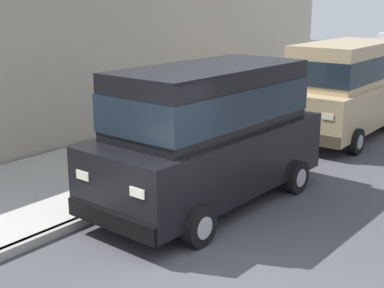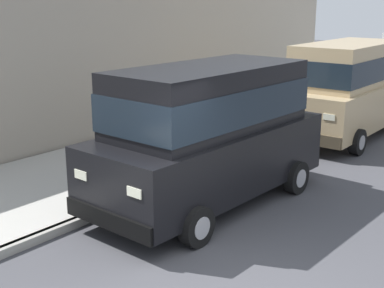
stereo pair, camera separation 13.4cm
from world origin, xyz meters
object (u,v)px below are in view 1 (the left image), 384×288
object	(u,v)px
car_tan_van	(345,85)
dog_grey	(171,145)
car_black_van	(210,129)
fire_hydrant	(246,129)

from	to	relation	value
car_tan_van	dog_grey	distance (m)	5.28
dog_grey	car_tan_van	bearing A→B (deg)	66.79
car_black_van	dog_grey	world-z (taller)	car_black_van
car_black_van	dog_grey	size ratio (longest dim) A/B	8.42
car_tan_van	fire_hydrant	xyz separation A→B (m)	(-1.45, -2.59, -0.92)
car_black_van	car_tan_van	xyz separation A→B (m)	(-0.08, 6.19, 0.00)
fire_hydrant	car_tan_van	bearing A→B (deg)	60.71
car_black_van	fire_hydrant	xyz separation A→B (m)	(-1.53, 3.61, -0.92)
car_tan_van	fire_hydrant	size ratio (longest dim) A/B	6.78
car_black_van	dog_grey	distance (m)	2.73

